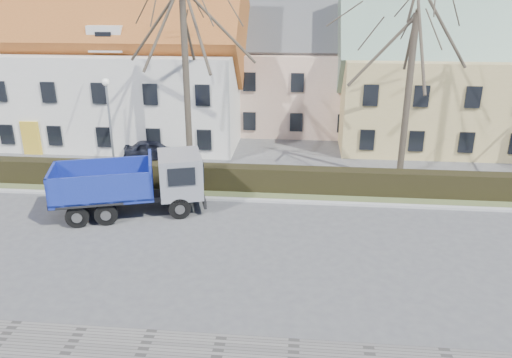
# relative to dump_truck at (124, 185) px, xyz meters

# --- Properties ---
(ground) EXTENTS (120.00, 120.00, 0.00)m
(ground) POSITION_rel_dump_truck_xyz_m (3.82, -2.58, -1.45)
(ground) COLOR #4D4E50
(curb_far) EXTENTS (80.00, 0.30, 0.12)m
(curb_far) POSITION_rel_dump_truck_xyz_m (3.82, 2.02, -1.39)
(curb_far) COLOR #AFAFAF
(curb_far) RESTS_ON ground
(grass_strip) EXTENTS (80.00, 3.00, 0.10)m
(grass_strip) POSITION_rel_dump_truck_xyz_m (3.82, 3.62, -1.40)
(grass_strip) COLOR #505D34
(grass_strip) RESTS_ON ground
(hedge) EXTENTS (60.00, 0.90, 1.30)m
(hedge) POSITION_rel_dump_truck_xyz_m (3.82, 3.42, -0.80)
(hedge) COLOR black
(hedge) RESTS_ON ground
(building_white) EXTENTS (26.80, 10.80, 9.50)m
(building_white) POSITION_rel_dump_truck_xyz_m (-9.18, 13.42, 3.30)
(building_white) COLOR silver
(building_white) RESTS_ON ground
(building_pink) EXTENTS (10.80, 8.80, 8.00)m
(building_pink) POSITION_rel_dump_truck_xyz_m (7.82, 17.42, 2.55)
(building_pink) COLOR beige
(building_pink) RESTS_ON ground
(building_yellow) EXTENTS (18.80, 10.80, 8.50)m
(building_yellow) POSITION_rel_dump_truck_xyz_m (19.82, 14.42, 2.80)
(building_yellow) COLOR tan
(building_yellow) RESTS_ON ground
(tree_1) EXTENTS (9.20, 9.20, 12.65)m
(tree_1) POSITION_rel_dump_truck_xyz_m (1.82, 5.92, 4.87)
(tree_1) COLOR #3C3329
(tree_1) RESTS_ON ground
(tree_2) EXTENTS (8.00, 8.00, 11.00)m
(tree_2) POSITION_rel_dump_truck_xyz_m (13.82, 5.92, 4.05)
(tree_2) COLOR #3C3329
(tree_2) RESTS_ON ground
(dump_truck) EXTENTS (7.75, 4.73, 2.91)m
(dump_truck) POSITION_rel_dump_truck_xyz_m (0.00, 0.00, 0.00)
(dump_truck) COLOR navy
(dump_truck) RESTS_ON ground
(streetlight) EXTENTS (0.45, 0.45, 5.77)m
(streetlight) POSITION_rel_dump_truck_xyz_m (-2.17, 4.42, 1.43)
(streetlight) COLOR #94989F
(streetlight) RESTS_ON ground
(cart_frame) EXTENTS (0.74, 0.56, 0.60)m
(cart_frame) POSITION_rel_dump_truck_xyz_m (1.45, 1.26, -1.15)
(cart_frame) COLOR silver
(cart_frame) RESTS_ON ground
(parked_car_a) EXTENTS (3.90, 2.21, 1.25)m
(parked_car_a) POSITION_rel_dump_truck_xyz_m (-1.04, 8.18, -0.83)
(parked_car_a) COLOR black
(parked_car_a) RESTS_ON ground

